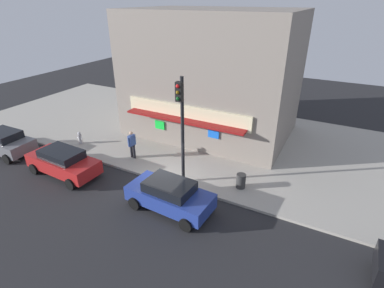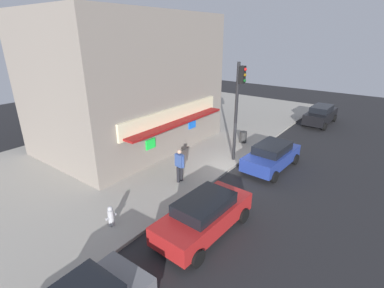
% 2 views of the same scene
% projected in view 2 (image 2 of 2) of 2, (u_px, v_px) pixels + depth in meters
% --- Properties ---
extents(ground_plane, '(57.30, 57.30, 0.00)m').
position_uv_depth(ground_plane, '(233.00, 169.00, 16.58)').
color(ground_plane, '#232326').
extents(sidewalk, '(38.20, 13.26, 0.14)m').
position_uv_depth(sidewalk, '(151.00, 143.00, 20.26)').
color(sidewalk, '#A39E93').
rests_on(sidewalk, ground_plane).
extents(corner_building, '(11.30, 8.51, 8.50)m').
position_uv_depth(corner_building, '(128.00, 82.00, 18.80)').
color(corner_building, gray).
rests_on(corner_building, sidewalk).
extents(traffic_light, '(0.32, 0.58, 5.83)m').
position_uv_depth(traffic_light, '(238.00, 101.00, 16.11)').
color(traffic_light, black).
rests_on(traffic_light, sidewalk).
extents(fire_hydrant, '(0.49, 0.25, 0.86)m').
position_uv_depth(fire_hydrant, '(111.00, 216.00, 11.38)').
color(fire_hydrant, '#B2B2B7').
rests_on(fire_hydrant, sidewalk).
extents(trash_can, '(0.50, 0.50, 0.80)m').
position_uv_depth(trash_can, '(243.00, 137.00, 20.12)').
color(trash_can, '#2D2D2D').
rests_on(trash_can, sidewalk).
extents(pedestrian, '(0.41, 0.62, 1.79)m').
position_uv_depth(pedestrian, '(180.00, 164.00, 14.57)').
color(pedestrian, black).
rests_on(pedestrian, sidewalk).
extents(parked_car_blue, '(4.28, 2.23, 1.53)m').
position_uv_depth(parked_car_blue, '(272.00, 156.00, 16.42)').
color(parked_car_blue, navy).
rests_on(parked_car_blue, ground_plane).
extents(parked_car_red, '(4.51, 2.15, 1.55)m').
position_uv_depth(parked_car_red, '(204.00, 215.00, 11.05)').
color(parked_car_red, '#AD1E1E').
rests_on(parked_car_red, ground_plane).
extents(parked_car_black, '(4.61, 2.01, 1.62)m').
position_uv_depth(parked_car_black, '(321.00, 115.00, 24.53)').
color(parked_car_black, black).
rests_on(parked_car_black, ground_plane).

